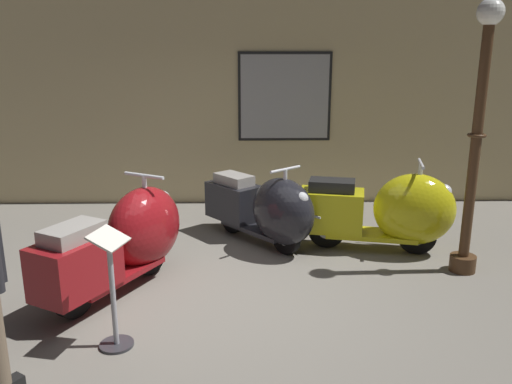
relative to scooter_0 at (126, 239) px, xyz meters
name	(u,v)px	position (x,y,z in m)	size (l,w,h in m)	color
ground_plane	(226,297)	(1.01, -0.28, -0.51)	(60.00, 60.00, 0.00)	slate
showroom_back_wall	(232,92)	(1.01, 3.16, 1.23)	(18.00, 0.24, 3.49)	#CCB784
scooter_0	(126,239)	(0.00, 0.00, 0.00)	(1.34, 1.86, 1.12)	black
scooter_1	(267,209)	(1.47, 1.10, -0.03)	(1.48, 1.62, 1.05)	black
scooter_2	(388,211)	(2.91, 0.90, 0.00)	(1.89, 0.91, 1.12)	black
lamppost	(477,137)	(3.60, 0.29, 0.98)	(0.28, 0.28, 2.85)	#472D19
info_stanchion	(113,300)	(0.14, -1.15, -0.10)	(0.30, 0.37, 1.00)	#333338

